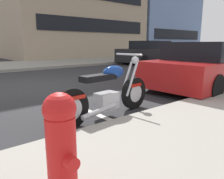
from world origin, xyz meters
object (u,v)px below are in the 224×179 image
at_px(parked_motorcycle, 108,94).
at_px(parked_car_second_in_row, 207,66).
at_px(car_opposite_curb, 150,53).
at_px(fire_hydrant, 61,145).

relative_size(parked_motorcycle, parked_car_second_in_row, 0.48).
bearing_deg(car_opposite_curb, parked_car_second_in_row, 51.54).
bearing_deg(parked_motorcycle, car_opposite_curb, 31.66).
distance_m(parked_motorcycle, fire_hydrant, 2.34).
xyz_separation_m(parked_motorcycle, fire_hydrant, (-1.69, -1.60, 0.15)).
bearing_deg(parked_motorcycle, parked_car_second_in_row, -1.90).
relative_size(parked_motorcycle, fire_hydrant, 2.62).
xyz_separation_m(parked_car_second_in_row, fire_hydrant, (-5.72, -1.87, -0.06)).
distance_m(parked_motorcycle, parked_car_second_in_row, 4.04).
distance_m(parked_car_second_in_row, fire_hydrant, 6.02).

